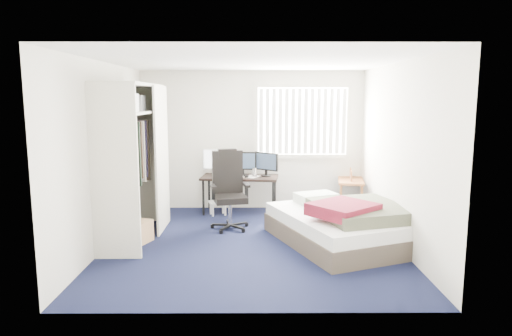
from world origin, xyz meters
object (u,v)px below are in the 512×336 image
object	(u,v)px
desk	(240,173)
nightstand	(351,183)
office_chair	(229,198)
bed	(343,224)

from	to	relation	value
desk	nightstand	world-z (taller)	desk
nightstand	office_chair	bearing A→B (deg)	-154.65
nightstand	bed	distance (m)	1.88
bed	desk	bearing A→B (deg)	130.29
desk	nightstand	distance (m)	1.97
desk	office_chair	bearing A→B (deg)	-98.61
desk	office_chair	xyz separation A→B (m)	(-0.15, -0.96, -0.23)
desk	bed	distance (m)	2.34
desk	bed	world-z (taller)	desk
nightstand	bed	world-z (taller)	nightstand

